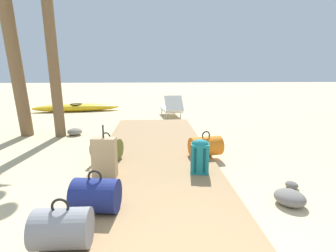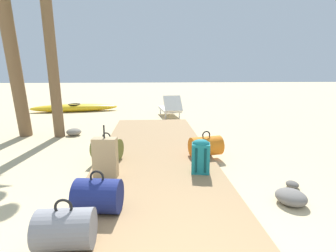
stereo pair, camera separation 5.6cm
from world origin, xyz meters
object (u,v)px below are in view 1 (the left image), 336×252
(duffel_bag_navy, at_px, (96,195))
(backpack_teal, at_px, (200,156))
(lounge_chair, at_px, (171,108))
(duffel_bag_grey, at_px, (62,228))
(duffel_bag_olive, at_px, (107,148))
(suitcase_tan, at_px, (104,158))
(kayak, at_px, (76,108))
(duffel_bag_orange, at_px, (206,146))

(duffel_bag_navy, relative_size, backpack_teal, 1.03)
(lounge_chair, bearing_deg, backpack_teal, -89.39)
(duffel_bag_grey, distance_m, duffel_bag_olive, 2.46)
(suitcase_tan, bearing_deg, duffel_bag_grey, -93.70)
(duffel_bag_olive, xyz_separation_m, duffel_bag_navy, (0.18, -1.84, 0.00))
(duffel_bag_grey, xyz_separation_m, duffel_bag_olive, (-0.00, 2.46, 0.01))
(suitcase_tan, height_order, lounge_chair, suitcase_tan)
(backpack_teal, bearing_deg, lounge_chair, 90.61)
(duffel_bag_navy, height_order, kayak, duffel_bag_navy)
(suitcase_tan, height_order, backpack_teal, suitcase_tan)
(duffel_bag_navy, height_order, backpack_teal, backpack_teal)
(lounge_chair, height_order, kayak, lounge_chair)
(duffel_bag_orange, distance_m, lounge_chair, 4.62)
(duffel_bag_navy, bearing_deg, backpack_teal, 37.88)
(duffel_bag_orange, distance_m, kayak, 7.36)
(backpack_teal, height_order, kayak, backpack_teal)
(backpack_teal, bearing_deg, kayak, 118.66)
(duffel_bag_navy, xyz_separation_m, backpack_teal, (1.38, 1.07, 0.09))
(backpack_teal, distance_m, lounge_chair, 5.45)
(duffel_bag_navy, distance_m, backpack_teal, 1.75)
(suitcase_tan, xyz_separation_m, kayak, (-2.36, 7.04, -0.23))
(backpack_teal, xyz_separation_m, lounge_chair, (-0.06, 5.45, -0.04))
(kayak, bearing_deg, duffel_bag_grey, -75.43)
(duffel_bag_navy, relative_size, kayak, 0.16)
(duffel_bag_grey, height_order, duffel_bag_orange, duffel_bag_grey)
(suitcase_tan, distance_m, duffel_bag_navy, 1.01)
(duffel_bag_olive, relative_size, kayak, 0.17)
(duffel_bag_grey, bearing_deg, duffel_bag_orange, 54.32)
(duffel_bag_grey, relative_size, duffel_bag_orange, 0.77)
(lounge_chair, relative_size, kayak, 0.46)
(duffel_bag_olive, bearing_deg, duffel_bag_grey, -89.92)
(suitcase_tan, xyz_separation_m, duffel_bag_navy, (0.07, -1.00, -0.11))
(suitcase_tan, height_order, duffel_bag_navy, suitcase_tan)
(duffel_bag_grey, bearing_deg, suitcase_tan, 86.30)
(duffel_bag_navy, distance_m, kayak, 8.40)
(duffel_bag_orange, bearing_deg, suitcase_tan, -151.94)
(duffel_bag_olive, bearing_deg, suitcase_tan, -82.65)
(suitcase_tan, xyz_separation_m, lounge_chair, (1.39, 5.53, -0.06))
(duffel_bag_grey, height_order, backpack_teal, backpack_teal)
(duffel_bag_grey, height_order, duffel_bag_navy, duffel_bag_navy)
(duffel_bag_navy, height_order, duffel_bag_orange, duffel_bag_navy)
(duffel_bag_orange, relative_size, lounge_chair, 0.41)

